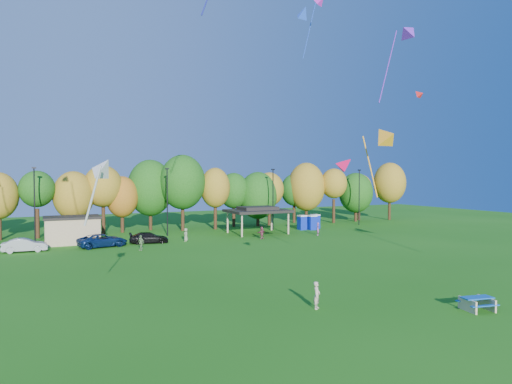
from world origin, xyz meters
name	(u,v)px	position (x,y,z in m)	size (l,w,h in m)	color
ground	(324,327)	(0.00, 0.00, 0.00)	(160.00, 160.00, 0.00)	#19600F
tree_line	(136,191)	(-1.03, 45.51, 5.91)	(93.57, 10.55, 11.15)	black
lamp_posts	(167,199)	(2.00, 40.00, 4.90)	(64.50, 0.25, 9.09)	black
utility_building	(72,230)	(-10.00, 38.00, 1.64)	(6.30, 4.30, 3.25)	tan
pavilion	(258,210)	(14.00, 37.00, 3.23)	(8.20, 6.20, 3.77)	tan
porta_potties	(310,222)	(23.22, 38.03, 1.10)	(3.75, 2.26, 2.18)	#0D23A9
picnic_table	(477,303)	(9.90, -1.50, 0.47)	(2.13, 1.87, 0.81)	tan
kite_flyer	(317,295)	(1.46, 2.91, 0.83)	(0.60, 0.40, 1.65)	#C4A893
car_b	(25,245)	(-14.95, 33.58, 0.73)	(1.54, 4.42, 1.46)	#A3A3A8
car_c	(103,240)	(-7.10, 33.61, 0.75)	(2.49, 5.40, 1.50)	navy
car_d	(149,238)	(-1.76, 34.24, 0.66)	(1.86, 4.57, 1.33)	black
far_person_0	(262,233)	(12.08, 31.81, 0.78)	(1.45, 0.46, 1.56)	#8A394E
far_person_1	(141,243)	(-3.72, 29.30, 0.83)	(0.97, 0.41, 1.66)	#678F57
far_person_2	(186,235)	(2.69, 33.87, 0.81)	(0.79, 0.52, 1.62)	#73885D
far_person_3	(318,229)	(20.41, 31.61, 0.87)	(0.63, 0.42, 1.74)	#A24C93
kite_0	(317,1)	(13.11, 20.88, 26.41)	(1.79, 1.92, 1.57)	#D824BC
kite_2	(346,164)	(3.83, 3.28, 8.78)	(1.63, 1.50, 1.32)	#C70B3D
kite_5	(383,136)	(9.37, 6.21, 10.98)	(1.63, 3.49, 5.69)	#FFA11A
kite_8	(418,94)	(30.38, 23.82, 18.55)	(1.50, 1.71, 1.42)	red
kite_9	(410,32)	(20.28, 14.95, 22.49)	(5.06, 2.20, 8.55)	purple
kite_10	(303,13)	(14.47, 25.81, 26.97)	(1.88, 4.00, 6.57)	blue
kite_12	(103,168)	(-10.76, 3.03, 8.40)	(1.87, 2.04, 3.50)	#B5B5B5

